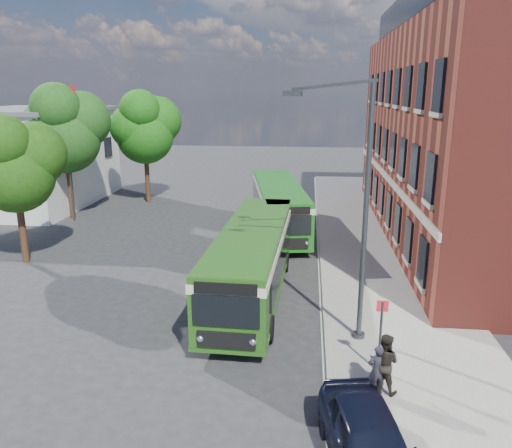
# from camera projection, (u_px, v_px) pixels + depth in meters

# --- Properties ---
(ground) EXTENTS (120.00, 120.00, 0.00)m
(ground) POSITION_uv_depth(u_px,v_px,m) (224.00, 310.00, 20.24)
(ground) COLOR #262729
(ground) RESTS_ON ground
(pavement) EXTENTS (6.00, 48.00, 0.15)m
(pavement) POSITION_uv_depth(u_px,v_px,m) (375.00, 252.00, 27.19)
(pavement) COLOR gray
(pavement) RESTS_ON ground
(kerb_line) EXTENTS (0.12, 48.00, 0.01)m
(kerb_line) POSITION_uv_depth(u_px,v_px,m) (318.00, 252.00, 27.52)
(kerb_line) COLOR beige
(kerb_line) RESTS_ON ground
(brick_office) EXTENTS (12.10, 26.00, 14.20)m
(brick_office) POSITION_uv_depth(u_px,v_px,m) (498.00, 120.00, 28.52)
(brick_office) COLOR maroon
(brick_office) RESTS_ON ground
(white_building) EXTENTS (9.40, 13.40, 7.30)m
(white_building) POSITION_uv_depth(u_px,v_px,m) (31.00, 157.00, 38.38)
(white_building) COLOR silver
(white_building) RESTS_ON ground
(flagpole) EXTENTS (0.95, 0.10, 9.00)m
(flagpole) POSITION_uv_depth(u_px,v_px,m) (68.00, 148.00, 32.69)
(flagpole) COLOR #35383A
(flagpole) RESTS_ON ground
(street_lamp) EXTENTS (2.96, 2.38, 9.00)m
(street_lamp) POSITION_uv_depth(u_px,v_px,m) (355.00, 210.00, 16.58)
(street_lamp) COLOR #35383A
(street_lamp) RESTS_ON ground
(bus_stop_sign) EXTENTS (0.35, 0.08, 2.52)m
(bus_stop_sign) POSITION_uv_depth(u_px,v_px,m) (381.00, 332.00, 15.25)
(bus_stop_sign) COLOR #35383A
(bus_stop_sign) RESTS_ON ground
(bus_front) EXTENTS (2.95, 12.06, 3.02)m
(bus_front) POSITION_uv_depth(u_px,v_px,m) (253.00, 255.00, 21.29)
(bus_front) COLOR #245316
(bus_front) RESTS_ON ground
(bus_rear) EXTENTS (4.42, 11.76, 3.02)m
(bus_rear) POSITION_uv_depth(u_px,v_px,m) (279.00, 203.00, 31.09)
(bus_rear) COLOR #176217
(bus_rear) RESTS_ON ground
(parked_car) EXTENTS (2.51, 4.67, 1.51)m
(parked_car) POSITION_uv_depth(u_px,v_px,m) (369.00, 443.00, 11.31)
(parked_car) COLOR black
(parked_car) RESTS_ON pavement
(pedestrian_a) EXTENTS (0.61, 0.46, 1.51)m
(pedestrian_a) POSITION_uv_depth(u_px,v_px,m) (377.00, 370.00, 14.27)
(pedestrian_a) COLOR black
(pedestrian_a) RESTS_ON pavement
(pedestrian_b) EXTENTS (1.08, 0.98, 1.80)m
(pedestrian_b) POSITION_uv_depth(u_px,v_px,m) (384.00, 363.00, 14.36)
(pedestrian_b) COLOR black
(pedestrian_b) RESTS_ON pavement
(tree_left) EXTENTS (4.48, 4.26, 7.57)m
(tree_left) POSITION_uv_depth(u_px,v_px,m) (15.00, 163.00, 24.61)
(tree_left) COLOR #342013
(tree_left) RESTS_ON ground
(tree_mid) EXTENTS (5.41, 5.14, 9.13)m
(tree_mid) POSITION_uv_depth(u_px,v_px,m) (65.00, 128.00, 33.06)
(tree_mid) COLOR #342013
(tree_mid) RESTS_ON ground
(tree_right) EXTENTS (5.15, 4.90, 8.70)m
(tree_right) POSITION_uv_depth(u_px,v_px,m) (145.00, 127.00, 38.21)
(tree_right) COLOR #342013
(tree_right) RESTS_ON ground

